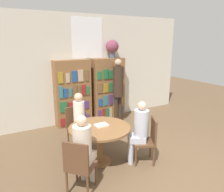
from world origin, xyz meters
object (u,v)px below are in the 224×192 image
at_px(flower_vase, 112,47).
at_px(bookshelf_left, 73,93).
at_px(bookshelf_right, 108,89).
at_px(seated_reader_back, 83,146).
at_px(seated_reader_right, 139,128).
at_px(librarian_standing, 118,85).
at_px(reading_table, 100,133).
at_px(chair_near_camera, 79,164).
at_px(chair_left_side, 76,124).
at_px(seated_reader_left, 80,118).
at_px(chair_far_side, 148,138).

bearing_deg(flower_vase, bookshelf_left, -179.78).
distance_m(bookshelf_right, flower_vase, 1.22).
bearing_deg(bookshelf_right, bookshelf_left, -180.00).
xyz_separation_m(bookshelf_left, bookshelf_right, (1.10, 0.00, 0.00)).
height_order(bookshelf_right, seated_reader_back, bookshelf_right).
xyz_separation_m(seated_reader_right, librarian_standing, (0.74, 1.99, 0.42)).
height_order(reading_table, chair_near_camera, chair_near_camera).
bearing_deg(flower_vase, seated_reader_back, -127.39).
relative_size(chair_left_side, librarian_standing, 0.49).
bearing_deg(seated_reader_right, flower_vase, 9.58).
bearing_deg(reading_table, bookshelf_right, 57.71).
xyz_separation_m(chair_near_camera, seated_reader_left, (0.57, 1.36, 0.20)).
height_order(chair_near_camera, librarian_standing, librarian_standing).
bearing_deg(librarian_standing, seated_reader_left, -148.44).
relative_size(flower_vase, chair_left_side, 0.58).
height_order(reading_table, chair_left_side, chair_left_side).
height_order(bookshelf_left, chair_far_side, bookshelf_left).
distance_m(bookshelf_right, chair_left_side, 1.97).
relative_size(seated_reader_right, librarian_standing, 0.67).
bearing_deg(seated_reader_back, bookshelf_left, 119.74).
xyz_separation_m(chair_near_camera, chair_far_side, (1.47, 0.20, 0.00)).
bearing_deg(seated_reader_right, bookshelf_right, 12.54).
bearing_deg(chair_near_camera, bookshelf_right, 100.31).
bearing_deg(chair_left_side, bookshelf_right, -147.81).
height_order(chair_left_side, seated_reader_left, seated_reader_left).
xyz_separation_m(bookshelf_left, seated_reader_back, (-0.79, -2.66, -0.20)).
bearing_deg(librarian_standing, chair_far_side, -105.74).
xyz_separation_m(bookshelf_right, seated_reader_right, (-0.70, -2.49, -0.21)).
relative_size(bookshelf_right, seated_reader_back, 1.47).
relative_size(chair_left_side, chair_far_side, 1.00).
xyz_separation_m(chair_near_camera, librarian_standing, (2.06, 2.28, 0.62)).
distance_m(chair_near_camera, seated_reader_back, 0.27).
relative_size(reading_table, chair_near_camera, 1.32).
bearing_deg(seated_reader_back, seated_reader_left, 116.85).
bearing_deg(seated_reader_left, seated_reader_right, 117.11).
bearing_deg(seated_reader_back, bookshelf_right, 100.86).
bearing_deg(chair_left_side, chair_far_side, 117.00).
xyz_separation_m(chair_near_camera, seated_reader_back, (0.13, 0.12, 0.21)).
height_order(bookshelf_left, reading_table, bookshelf_left).
distance_m(flower_vase, seated_reader_left, 2.57).
distance_m(chair_left_side, seated_reader_back, 1.49).
distance_m(chair_left_side, chair_far_side, 1.64).
xyz_separation_m(reading_table, librarian_standing, (1.39, 1.64, 0.51)).
xyz_separation_m(flower_vase, seated_reader_right, (-0.85, -2.50, -1.42)).
relative_size(seated_reader_back, librarian_standing, 0.67).
distance_m(chair_left_side, seated_reader_left, 0.27).
bearing_deg(chair_left_side, seated_reader_back, 66.11).
height_order(reading_table, seated_reader_back, seated_reader_back).
xyz_separation_m(bookshelf_right, chair_left_side, (-1.48, -1.23, -0.41)).
relative_size(bookshelf_left, librarian_standing, 0.99).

